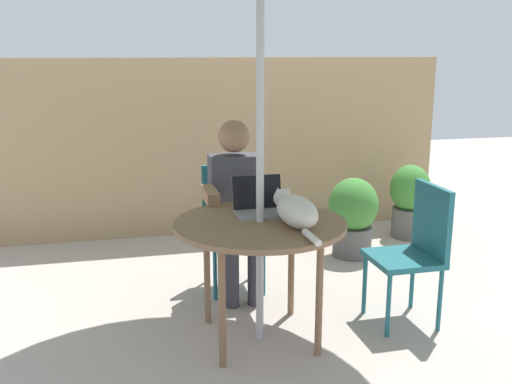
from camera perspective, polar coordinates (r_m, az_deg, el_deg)
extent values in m
plane|color=#ADA399|center=(3.60, 0.37, -14.03)|extent=(14.00, 14.00, 0.00)
cube|color=tan|center=(5.39, -4.99, 4.36)|extent=(4.52, 0.08, 1.61)
cylinder|color=brown|center=(3.33, 0.39, -3.16)|extent=(0.99, 0.99, 0.03)
cylinder|color=brown|center=(3.76, 3.47, -7.00)|extent=(0.04, 0.04, 0.69)
cylinder|color=brown|center=(3.65, -4.81, -7.67)|extent=(0.04, 0.04, 0.69)
cylinder|color=brown|center=(3.16, -3.34, -11.17)|extent=(0.04, 0.04, 0.69)
cylinder|color=brown|center=(3.28, 6.19, -10.23)|extent=(0.04, 0.04, 0.69)
cylinder|color=#B7B7BC|center=(3.23, 0.40, 4.07)|extent=(0.04, 0.04, 2.27)
cube|color=#1E606B|center=(4.14, -2.11, -3.99)|extent=(0.40, 0.40, 0.04)
cube|color=#1E606B|center=(4.24, -2.61, -0.20)|extent=(0.40, 0.04, 0.44)
cylinder|color=#1E606B|center=(4.40, -0.33, -5.90)|extent=(0.03, 0.03, 0.40)
cylinder|color=#1E606B|center=(4.34, -4.74, -6.22)|extent=(0.03, 0.03, 0.40)
cylinder|color=#1E606B|center=(4.02, -4.02, -7.82)|extent=(0.03, 0.03, 0.40)
cylinder|color=#1E606B|center=(4.09, 0.73, -7.45)|extent=(0.03, 0.03, 0.40)
cube|color=#1E606B|center=(3.74, 14.17, -6.35)|extent=(0.41, 0.41, 0.04)
cube|color=#1E606B|center=(3.76, 16.81, -2.63)|extent=(0.04, 0.40, 0.44)
cylinder|color=#1E606B|center=(3.76, 17.52, -10.02)|extent=(0.03, 0.03, 0.40)
cylinder|color=#1E606B|center=(4.03, 15.02, -8.23)|extent=(0.03, 0.03, 0.40)
cylinder|color=#1E606B|center=(3.89, 10.57, -8.82)|extent=(0.03, 0.03, 0.40)
cylinder|color=#1E606B|center=(3.61, 12.81, -10.77)|extent=(0.03, 0.03, 0.40)
cube|color=#3F3F47|center=(4.06, -2.15, -0.11)|extent=(0.34, 0.20, 0.54)
sphere|color=#936B4C|center=(3.97, -2.17, 5.47)|extent=(0.22, 0.22, 0.22)
cube|color=#383842|center=(3.96, -2.85, -3.77)|extent=(0.12, 0.30, 0.12)
cylinder|color=#383842|center=(3.91, -2.40, -8.16)|extent=(0.10, 0.10, 0.44)
cube|color=#383842|center=(3.99, -0.58, -3.62)|extent=(0.12, 0.30, 0.12)
cylinder|color=#383842|center=(3.94, -0.10, -7.97)|extent=(0.10, 0.10, 0.44)
cube|color=#936B4C|center=(3.80, -4.48, -0.31)|extent=(0.08, 0.32, 0.08)
cube|color=#936B4C|center=(3.88, 1.36, 0.01)|extent=(0.08, 0.32, 0.08)
cube|color=gray|center=(3.46, 0.48, -2.10)|extent=(0.30, 0.22, 0.02)
cube|color=black|center=(3.53, 0.09, 0.03)|extent=(0.30, 0.06, 0.20)
cube|color=gray|center=(3.54, 0.05, 0.07)|extent=(0.30, 0.06, 0.20)
ellipsoid|color=silver|center=(3.22, 4.02, -1.90)|extent=(0.22, 0.41, 0.17)
sphere|color=silver|center=(3.42, 2.62, -0.61)|extent=(0.11, 0.11, 0.11)
ellipsoid|color=white|center=(3.33, 3.31, -2.05)|extent=(0.13, 0.13, 0.09)
cylinder|color=silver|center=(2.98, 5.45, -4.42)|extent=(0.05, 0.18, 0.04)
cone|color=silver|center=(3.42, 3.10, 0.24)|extent=(0.04, 0.04, 0.03)
cone|color=silver|center=(3.40, 2.16, 0.17)|extent=(0.04, 0.04, 0.03)
cylinder|color=#595654|center=(4.95, 9.36, -4.74)|extent=(0.32, 0.32, 0.25)
ellipsoid|color=#3D7F33|center=(4.86, 9.50, -1.22)|extent=(0.41, 0.41, 0.44)
cylinder|color=#595654|center=(5.55, 14.65, -2.88)|extent=(0.31, 0.31, 0.27)
ellipsoid|color=#3D7F33|center=(5.47, 14.85, 0.33)|extent=(0.36, 0.36, 0.43)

